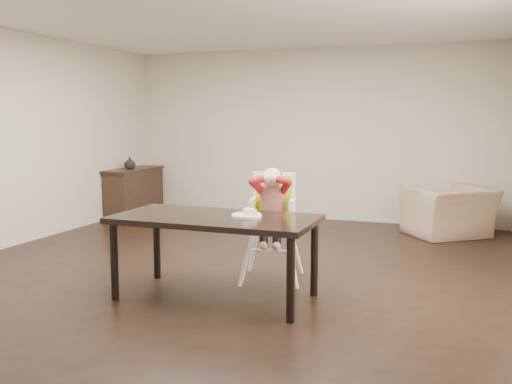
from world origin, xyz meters
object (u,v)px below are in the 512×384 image
at_px(sideboard, 134,192).
at_px(high_chair, 273,201).
at_px(dining_table, 215,225).
at_px(armchair, 449,203).

bearing_deg(sideboard, high_chair, -39.25).
xyz_separation_m(dining_table, high_chair, (0.29, 0.75, 0.13)).
xyz_separation_m(high_chair, sideboard, (-3.34, 2.73, -0.40)).
bearing_deg(high_chair, dining_table, -122.40).
height_order(dining_table, sideboard, sideboard).
relative_size(high_chair, sideboard, 0.90).
bearing_deg(high_chair, sideboard, 129.33).
bearing_deg(sideboard, dining_table, -48.71).
distance_m(armchair, sideboard, 4.94).
bearing_deg(armchair, sideboard, -36.11).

